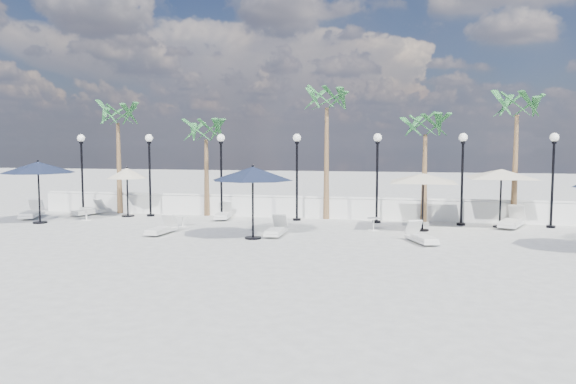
% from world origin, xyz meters
% --- Properties ---
extents(ground, '(100.00, 100.00, 0.00)m').
position_xyz_m(ground, '(0.00, 0.00, 0.00)').
color(ground, gray).
rests_on(ground, ground).
extents(balustrade, '(26.00, 0.30, 1.01)m').
position_xyz_m(balustrade, '(0.00, 7.50, 0.47)').
color(balustrade, silver).
rests_on(balustrade, ground).
extents(lamppost_0, '(0.36, 0.36, 3.84)m').
position_xyz_m(lamppost_0, '(-10.50, 6.50, 2.49)').
color(lamppost_0, black).
rests_on(lamppost_0, ground).
extents(lamppost_1, '(0.36, 0.36, 3.84)m').
position_xyz_m(lamppost_1, '(-7.00, 6.50, 2.49)').
color(lamppost_1, black).
rests_on(lamppost_1, ground).
extents(lamppost_2, '(0.36, 0.36, 3.84)m').
position_xyz_m(lamppost_2, '(-3.50, 6.50, 2.49)').
color(lamppost_2, black).
rests_on(lamppost_2, ground).
extents(lamppost_3, '(0.36, 0.36, 3.84)m').
position_xyz_m(lamppost_3, '(0.00, 6.50, 2.49)').
color(lamppost_3, black).
rests_on(lamppost_3, ground).
extents(lamppost_4, '(0.36, 0.36, 3.84)m').
position_xyz_m(lamppost_4, '(3.50, 6.50, 2.49)').
color(lamppost_4, black).
rests_on(lamppost_4, ground).
extents(lamppost_5, '(0.36, 0.36, 3.84)m').
position_xyz_m(lamppost_5, '(7.00, 6.50, 2.49)').
color(lamppost_5, black).
rests_on(lamppost_5, ground).
extents(lamppost_6, '(0.36, 0.36, 3.84)m').
position_xyz_m(lamppost_6, '(10.50, 6.50, 2.49)').
color(lamppost_6, black).
rests_on(lamppost_6, ground).
extents(palm_0, '(2.60, 2.60, 5.50)m').
position_xyz_m(palm_0, '(-9.00, 7.30, 4.53)').
color(palm_0, brown).
rests_on(palm_0, ground).
extents(palm_1, '(2.60, 2.60, 4.70)m').
position_xyz_m(palm_1, '(-4.50, 7.30, 3.75)').
color(palm_1, brown).
rests_on(palm_1, ground).
extents(palm_2, '(2.60, 2.60, 6.10)m').
position_xyz_m(palm_2, '(1.20, 7.30, 5.12)').
color(palm_2, brown).
rests_on(palm_2, ground).
extents(palm_3, '(2.60, 2.60, 4.90)m').
position_xyz_m(palm_3, '(5.50, 7.30, 3.95)').
color(palm_3, brown).
rests_on(palm_3, ground).
extents(palm_4, '(2.60, 2.60, 5.70)m').
position_xyz_m(palm_4, '(9.20, 7.30, 4.73)').
color(palm_4, brown).
rests_on(palm_4, ground).
extents(lounger_0, '(1.26, 2.05, 0.73)m').
position_xyz_m(lounger_0, '(-12.01, 4.73, 0.25)').
color(lounger_0, silver).
rests_on(lounger_0, ground).
extents(lounger_1, '(1.06, 1.83, 0.65)m').
position_xyz_m(lounger_1, '(-10.03, 6.22, 0.22)').
color(lounger_1, silver).
rests_on(lounger_1, ground).
extents(lounger_2, '(0.88, 1.87, 0.67)m').
position_xyz_m(lounger_2, '(-3.33, 6.22, 0.23)').
color(lounger_2, silver).
rests_on(lounger_2, ground).
extents(lounger_3, '(0.68, 1.70, 0.62)m').
position_xyz_m(lounger_3, '(-4.27, 1.71, 0.21)').
color(lounger_3, silver).
rests_on(lounger_3, ground).
extents(lounger_4, '(1.17, 1.79, 0.64)m').
position_xyz_m(lounger_4, '(5.26, 1.81, 0.22)').
color(lounger_4, silver).
rests_on(lounger_4, ground).
extents(lounger_5, '(0.58, 1.74, 0.65)m').
position_xyz_m(lounger_5, '(0.04, 2.29, 0.22)').
color(lounger_5, silver).
rests_on(lounger_5, ground).
extents(lounger_6, '(1.39, 2.17, 0.78)m').
position_xyz_m(lounger_6, '(8.96, 6.17, 0.26)').
color(lounger_6, silver).
rests_on(lounger_6, ground).
extents(side_table_0, '(0.58, 0.58, 0.56)m').
position_xyz_m(side_table_0, '(-9.18, 4.63, 0.34)').
color(side_table_0, silver).
rests_on(side_table_0, ground).
extents(side_table_1, '(0.45, 0.45, 0.44)m').
position_xyz_m(side_table_1, '(-4.27, 3.78, 0.26)').
color(side_table_1, silver).
rests_on(side_table_1, ground).
extents(side_table_2, '(0.51, 0.51, 0.50)m').
position_xyz_m(side_table_2, '(3.49, 4.32, 0.30)').
color(side_table_2, silver).
rests_on(side_table_2, ground).
extents(parasol_navy_left, '(3.06, 3.06, 2.70)m').
position_xyz_m(parasol_navy_left, '(-10.63, 3.40, 2.38)').
color(parasol_navy_left, black).
rests_on(parasol_navy_left, ground).
extents(parasol_navy_mid, '(2.96, 2.96, 2.66)m').
position_xyz_m(parasol_navy_mid, '(-0.63, 1.48, 2.33)').
color(parasol_navy_mid, black).
rests_on(parasol_navy_mid, ground).
extents(parasol_cream_sq_a, '(4.93, 4.93, 2.42)m').
position_xyz_m(parasol_cream_sq_a, '(5.37, 4.61, 2.24)').
color(parasol_cream_sq_a, black).
rests_on(parasol_cream_sq_a, ground).
extents(parasol_cream_sq_b, '(5.10, 5.10, 2.56)m').
position_xyz_m(parasol_cream_sq_b, '(8.49, 6.20, 2.36)').
color(parasol_cream_sq_b, black).
rests_on(parasol_cream_sq_b, ground).
extents(parasol_cream_small, '(1.90, 1.90, 2.33)m').
position_xyz_m(parasol_cream_small, '(-8.00, 6.20, 2.00)').
color(parasol_cream_small, black).
rests_on(parasol_cream_small, ground).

